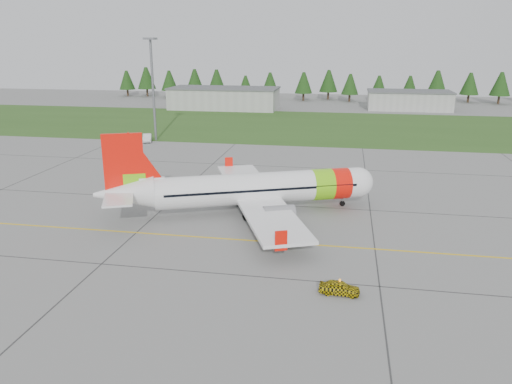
# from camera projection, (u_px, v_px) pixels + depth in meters

# --- Properties ---
(ground) EXTENTS (320.00, 320.00, 0.00)m
(ground) POSITION_uv_depth(u_px,v_px,m) (262.00, 277.00, 43.39)
(ground) COLOR gray
(ground) RESTS_ON ground
(aircraft) EXTENTS (31.79, 30.20, 10.09)m
(aircraft) POSITION_uv_depth(u_px,v_px,m) (254.00, 189.00, 59.12)
(aircraft) COLOR white
(aircraft) RESTS_ON ground
(follow_me_car) EXTENTS (1.20, 1.39, 3.31)m
(follow_me_car) POSITION_uv_depth(u_px,v_px,m) (340.00, 275.00, 40.01)
(follow_me_car) COLOR yellow
(follow_me_car) RESTS_ON ground
(service_van) EXTENTS (2.09, 2.03, 4.75)m
(service_van) POSITION_uv_depth(u_px,v_px,m) (147.00, 130.00, 101.45)
(service_van) COLOR silver
(service_van) RESTS_ON ground
(grass_strip) EXTENTS (320.00, 50.00, 0.03)m
(grass_strip) POSITION_uv_depth(u_px,v_px,m) (318.00, 126.00, 120.64)
(grass_strip) COLOR #30561E
(grass_strip) RESTS_ON ground
(taxi_guideline) EXTENTS (120.00, 0.25, 0.02)m
(taxi_guideline) POSITION_uv_depth(u_px,v_px,m) (275.00, 242.00, 50.92)
(taxi_guideline) COLOR gold
(taxi_guideline) RESTS_ON ground
(hangar_west) EXTENTS (32.00, 14.00, 6.00)m
(hangar_west) POSITION_uv_depth(u_px,v_px,m) (224.00, 99.00, 151.23)
(hangar_west) COLOR #A8A8A3
(hangar_west) RESTS_ON ground
(hangar_east) EXTENTS (24.00, 12.00, 5.20)m
(hangar_east) POSITION_uv_depth(u_px,v_px,m) (409.00, 101.00, 149.60)
(hangar_east) COLOR #A8A8A3
(hangar_east) RESTS_ON ground
(floodlight_mast) EXTENTS (0.50, 0.50, 20.00)m
(floodlight_mast) POSITION_uv_depth(u_px,v_px,m) (153.00, 91.00, 100.54)
(floodlight_mast) COLOR slate
(floodlight_mast) RESTS_ON ground
(treeline) EXTENTS (160.00, 8.00, 10.00)m
(treeline) POSITION_uv_depth(u_px,v_px,m) (328.00, 86.00, 171.96)
(treeline) COLOR #1C3F14
(treeline) RESTS_ON ground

